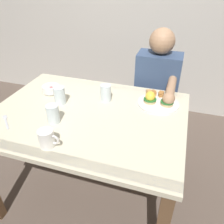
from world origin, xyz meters
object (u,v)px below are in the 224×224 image
(dining_table, at_px, (88,127))
(coffee_mug, at_px, (47,138))
(water_glass_extra, at_px, (60,96))
(fork, at_px, (6,121))
(eggs_benedict_plate, at_px, (158,101))
(diner_person, at_px, (156,91))
(water_glass_far, at_px, (53,115))
(fruit_bowl, at_px, (51,89))
(water_glass_near, at_px, (106,94))

(dining_table, relative_size, coffee_mug, 10.80)
(coffee_mug, bearing_deg, water_glass_extra, 110.05)
(fork, distance_m, water_glass_extra, 0.36)
(dining_table, distance_m, eggs_benedict_plate, 0.49)
(eggs_benedict_plate, distance_m, water_glass_extra, 0.64)
(coffee_mug, relative_size, diner_person, 0.10)
(water_glass_far, bearing_deg, fruit_bowl, 122.87)
(dining_table, height_order, coffee_mug, coffee_mug)
(water_glass_near, bearing_deg, diner_person, 55.02)
(dining_table, distance_m, water_glass_far, 0.26)
(water_glass_extra, bearing_deg, diner_person, 43.66)
(water_glass_extra, bearing_deg, fruit_bowl, 140.83)
(water_glass_near, height_order, water_glass_far, water_glass_near)
(eggs_benedict_plate, height_order, water_glass_extra, water_glass_extra)
(fruit_bowl, distance_m, fork, 0.41)
(water_glass_near, height_order, water_glass_extra, water_glass_extra)
(eggs_benedict_plate, relative_size, water_glass_near, 2.38)
(dining_table, bearing_deg, water_glass_far, -135.83)
(water_glass_near, xyz_separation_m, diner_person, (0.29, 0.42, -0.14))
(fruit_bowl, bearing_deg, water_glass_extra, -39.17)
(dining_table, xyz_separation_m, diner_person, (0.35, 0.60, 0.02))
(eggs_benedict_plate, relative_size, fork, 2.17)
(dining_table, height_order, water_glass_near, water_glass_near)
(fork, height_order, diner_person, diner_person)
(fork, relative_size, water_glass_far, 1.13)
(water_glass_near, relative_size, water_glass_extra, 0.99)
(fruit_bowl, relative_size, fork, 0.96)
(dining_table, height_order, fruit_bowl, fruit_bowl)
(water_glass_extra, bearing_deg, fork, -125.26)
(fruit_bowl, bearing_deg, fork, -99.82)
(fruit_bowl, distance_m, water_glass_extra, 0.18)
(water_glass_far, bearing_deg, eggs_benedict_plate, 35.16)
(eggs_benedict_plate, height_order, diner_person, diner_person)
(fork, bearing_deg, water_glass_extra, 54.74)
(fruit_bowl, relative_size, coffee_mug, 1.08)
(fruit_bowl, distance_m, water_glass_near, 0.41)
(coffee_mug, relative_size, water_glass_extra, 0.97)
(fruit_bowl, xyz_separation_m, fork, (-0.07, -0.40, -0.03))
(coffee_mug, distance_m, water_glass_far, 0.21)
(eggs_benedict_plate, bearing_deg, diner_person, 98.04)
(eggs_benedict_plate, relative_size, diner_person, 0.24)
(eggs_benedict_plate, bearing_deg, water_glass_far, -144.84)
(eggs_benedict_plate, bearing_deg, coffee_mug, -128.98)
(water_glass_extra, height_order, diner_person, diner_person)
(water_glass_far, relative_size, diner_person, 0.10)
(water_glass_near, bearing_deg, fruit_bowl, -177.96)
(eggs_benedict_plate, height_order, fork, eggs_benedict_plate)
(coffee_mug, bearing_deg, dining_table, 78.35)
(diner_person, bearing_deg, water_glass_near, -124.98)
(diner_person, bearing_deg, fruit_bowl, -148.46)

